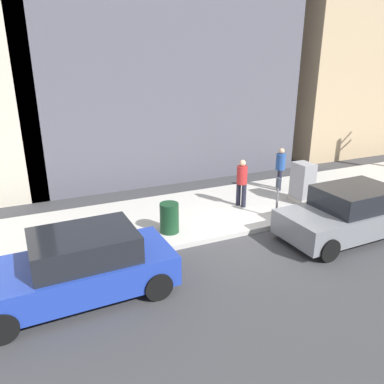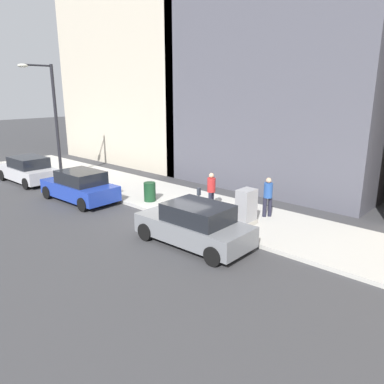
# 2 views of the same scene
# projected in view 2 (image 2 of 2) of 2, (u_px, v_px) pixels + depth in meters

# --- Properties ---
(ground_plane) EXTENTS (120.00, 120.00, 0.00)m
(ground_plane) POSITION_uv_depth(u_px,v_px,m) (171.00, 220.00, 15.71)
(ground_plane) COLOR #38383A
(sidewalk) EXTENTS (4.00, 36.00, 0.15)m
(sidewalk) POSITION_uv_depth(u_px,v_px,m) (202.00, 207.00, 17.11)
(sidewalk) COLOR #B2AFA8
(sidewalk) RESTS_ON ground
(parked_car_grey) EXTENTS (2.01, 4.24, 1.52)m
(parked_car_grey) POSITION_uv_depth(u_px,v_px,m) (195.00, 225.00, 12.99)
(parked_car_grey) COLOR slate
(parked_car_grey) RESTS_ON ground
(parked_car_blue) EXTENTS (2.03, 4.25, 1.52)m
(parked_car_blue) POSITION_uv_depth(u_px,v_px,m) (80.00, 186.00, 18.15)
(parked_car_blue) COLOR #1E389E
(parked_car_blue) RESTS_ON ground
(parked_car_silver) EXTENTS (1.97, 4.22, 1.52)m
(parked_car_silver) POSITION_uv_depth(u_px,v_px,m) (28.00, 170.00, 21.85)
(parked_car_silver) COLOR #B7B7BC
(parked_car_silver) RESTS_ON ground
(parking_meter) EXTENTS (0.14, 0.10, 1.35)m
(parking_meter) POSITION_uv_depth(u_px,v_px,m) (199.00, 200.00, 15.01)
(parking_meter) COLOR slate
(parking_meter) RESTS_ON sidewalk
(utility_box) EXTENTS (0.83, 0.61, 1.43)m
(utility_box) POSITION_uv_depth(u_px,v_px,m) (246.00, 208.00, 14.53)
(utility_box) COLOR #A8A399
(utility_box) RESTS_ON sidewalk
(streetlamp) EXTENTS (1.97, 0.32, 6.50)m
(streetlamp) POSITION_uv_depth(u_px,v_px,m) (51.00, 112.00, 21.39)
(streetlamp) COLOR black
(streetlamp) RESTS_ON sidewalk
(trash_bin) EXTENTS (0.56, 0.56, 0.90)m
(trash_bin) POSITION_uv_depth(u_px,v_px,m) (150.00, 192.00, 17.72)
(trash_bin) COLOR #14381E
(trash_bin) RESTS_ON sidewalk
(pedestrian_near_meter) EXTENTS (0.36, 0.36, 1.66)m
(pedestrian_near_meter) POSITION_uv_depth(u_px,v_px,m) (268.00, 195.00, 15.42)
(pedestrian_near_meter) COLOR #1E1E2D
(pedestrian_near_meter) RESTS_ON sidewalk
(pedestrian_midblock) EXTENTS (0.39, 0.36, 1.66)m
(pedestrian_midblock) POSITION_uv_depth(u_px,v_px,m) (211.00, 189.00, 16.28)
(pedestrian_midblock) COLOR #1E1E2D
(pedestrian_midblock) RESTS_ON sidewalk
(office_block_center) EXTENTS (11.76, 11.76, 18.97)m
(office_block_center) POSITION_uv_depth(u_px,v_px,m) (310.00, 13.00, 21.34)
(office_block_center) COLOR #4C4C56
(office_block_center) RESTS_ON ground
(office_tower_right) EXTENTS (12.59, 12.59, 20.90)m
(office_tower_right) POSITION_uv_depth(u_px,v_px,m) (173.00, 20.00, 28.92)
(office_tower_right) COLOR #BCB29E
(office_tower_right) RESTS_ON ground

